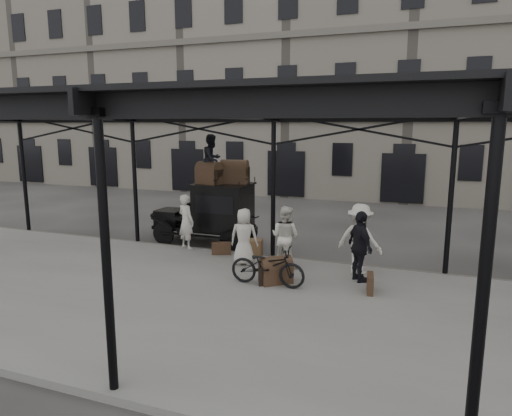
{
  "coord_description": "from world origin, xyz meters",
  "views": [
    {
      "loc": [
        4.34,
        -11.08,
        4.18
      ],
      "look_at": [
        -0.41,
        1.6,
        1.7
      ],
      "focal_mm": 32.0,
      "sensor_mm": 36.0,
      "label": 1
    }
  ],
  "objects_px": {
    "taxi": "(215,211)",
    "steamer_trunk_roof_near": "(209,175)",
    "porter_left": "(186,221)",
    "bicycle": "(268,266)",
    "steamer_trunk_platform": "(276,272)",
    "porter_official": "(360,247)"
  },
  "relations": [
    {
      "from": "bicycle",
      "to": "porter_left",
      "type": "bearing_deg",
      "value": 56.51
    },
    {
      "from": "taxi",
      "to": "steamer_trunk_platform",
      "type": "bearing_deg",
      "value": -45.92
    },
    {
      "from": "porter_official",
      "to": "steamer_trunk_roof_near",
      "type": "distance_m",
      "value": 6.13
    },
    {
      "from": "bicycle",
      "to": "porter_official",
      "type": "bearing_deg",
      "value": -62.01
    },
    {
      "from": "porter_official",
      "to": "bicycle",
      "type": "height_order",
      "value": "porter_official"
    },
    {
      "from": "bicycle",
      "to": "taxi",
      "type": "bearing_deg",
      "value": 40.75
    },
    {
      "from": "steamer_trunk_platform",
      "to": "bicycle",
      "type": "bearing_deg",
      "value": -157.8
    },
    {
      "from": "steamer_trunk_roof_near",
      "to": "taxi",
      "type": "bearing_deg",
      "value": 87.13
    },
    {
      "from": "taxi",
      "to": "porter_official",
      "type": "distance_m",
      "value": 6.0
    },
    {
      "from": "porter_official",
      "to": "steamer_trunk_platform",
      "type": "distance_m",
      "value": 2.28
    },
    {
      "from": "porter_official",
      "to": "bicycle",
      "type": "distance_m",
      "value": 2.46
    },
    {
      "from": "taxi",
      "to": "porter_left",
      "type": "distance_m",
      "value": 1.42
    },
    {
      "from": "porter_left",
      "to": "bicycle",
      "type": "height_order",
      "value": "porter_left"
    },
    {
      "from": "porter_left",
      "to": "bicycle",
      "type": "xyz_separation_m",
      "value": [
        3.66,
        -2.41,
        -0.39
      ]
    },
    {
      "from": "porter_left",
      "to": "steamer_trunk_platform",
      "type": "distance_m",
      "value": 4.41
    },
    {
      "from": "bicycle",
      "to": "steamer_trunk_roof_near",
      "type": "bearing_deg",
      "value": 43.39
    },
    {
      "from": "taxi",
      "to": "steamer_trunk_platform",
      "type": "distance_m",
      "value": 4.94
    },
    {
      "from": "taxi",
      "to": "steamer_trunk_roof_near",
      "type": "relative_size",
      "value": 4.22
    },
    {
      "from": "porter_left",
      "to": "porter_official",
      "type": "relative_size",
      "value": 0.97
    },
    {
      "from": "porter_left",
      "to": "porter_official",
      "type": "distance_m",
      "value": 5.94
    },
    {
      "from": "taxi",
      "to": "porter_official",
      "type": "height_order",
      "value": "taxi"
    },
    {
      "from": "steamer_trunk_platform",
      "to": "taxi",
      "type": "bearing_deg",
      "value": 95.15
    }
  ]
}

